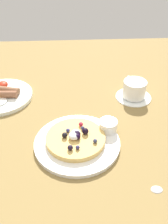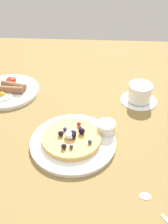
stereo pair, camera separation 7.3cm
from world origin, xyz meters
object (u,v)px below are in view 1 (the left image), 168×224
object	(u,v)px
syrup_ramekin	(108,125)
coffee_saucer	(133,97)
pancake_plate	(77,143)
breakfast_plate	(0,96)
coffee_cup	(134,88)

from	to	relation	value
syrup_ramekin	coffee_saucer	size ratio (longest dim) A/B	0.42
pancake_plate	breakfast_plate	world-z (taller)	breakfast_plate
pancake_plate	coffee_cup	world-z (taller)	coffee_cup
breakfast_plate	coffee_saucer	xyz separation A→B (m)	(0.48, -0.02, -0.00)
syrup_ramekin	coffee_cup	xyz separation A→B (m)	(0.12, 0.19, 0.01)
coffee_saucer	coffee_cup	world-z (taller)	coffee_cup
coffee_cup	syrup_ramekin	bearing A→B (deg)	-122.10
syrup_ramekin	coffee_saucer	xyz separation A→B (m)	(0.12, 0.19, -0.03)
breakfast_plate	coffee_saucer	distance (m)	0.48
syrup_ramekin	breakfast_plate	world-z (taller)	syrup_ramekin
syrup_ramekin	breakfast_plate	xyz separation A→B (m)	(-0.36, 0.21, -0.02)
coffee_saucer	coffee_cup	bearing A→B (deg)	102.57
coffee_saucer	coffee_cup	size ratio (longest dim) A/B	1.14
coffee_cup	breakfast_plate	bearing A→B (deg)	177.33
breakfast_plate	coffee_cup	world-z (taller)	coffee_cup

